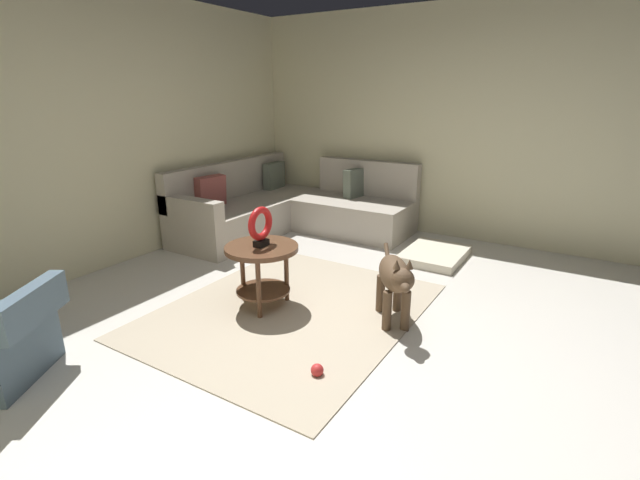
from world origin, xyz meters
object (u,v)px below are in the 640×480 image
(torus_sculpture, at_px, (261,226))
(dog_bed_mat, at_px, (435,255))
(side_table, at_px, (262,260))
(sectional_couch, at_px, (289,209))
(dog, at_px, (395,279))
(dog_toy_ball, at_px, (317,370))

(torus_sculpture, distance_m, dog_bed_mat, 2.18)
(side_table, bearing_deg, sectional_couch, 29.52)
(dog, distance_m, dog_toy_ball, 0.97)
(dog_bed_mat, distance_m, dog_toy_ball, 2.49)
(torus_sculpture, bearing_deg, dog, -74.16)
(dog_bed_mat, bearing_deg, dog, -173.41)
(dog_toy_ball, bearing_deg, dog, -8.52)
(sectional_couch, distance_m, dog, 2.65)
(dog, bearing_deg, side_table, -17.50)
(sectional_couch, bearing_deg, side_table, -150.48)
(dog, xyz_separation_m, dog_toy_ball, (-0.90, 0.14, -0.34))
(sectional_couch, relative_size, dog, 3.05)
(side_table, distance_m, dog_toy_ball, 1.16)
(side_table, relative_size, torus_sculpture, 1.84)
(side_table, xyz_separation_m, dog, (0.30, -1.04, -0.04))
(side_table, height_order, dog_bed_mat, side_table)
(sectional_couch, height_order, side_table, sectional_couch)
(dog_bed_mat, bearing_deg, dog_toy_ball, -178.90)
(dog_toy_ball, bearing_deg, torus_sculpture, 56.29)
(side_table, bearing_deg, dog_bed_mat, -24.59)
(side_table, xyz_separation_m, dog_bed_mat, (1.88, -0.86, -0.37))
(side_table, bearing_deg, dog, -74.16)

